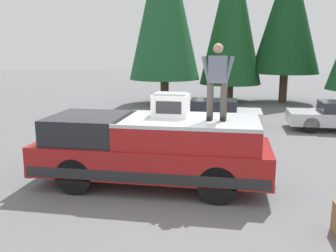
% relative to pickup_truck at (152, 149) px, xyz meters
% --- Properties ---
extents(ground_plane, '(90.00, 90.00, 0.00)m').
position_rel_pickup_truck_xyz_m(ground_plane, '(-0.44, -0.71, -0.87)').
color(ground_plane, slate).
extents(pickup_truck, '(2.01, 5.54, 1.65)m').
position_rel_pickup_truck_xyz_m(pickup_truck, '(0.00, 0.00, 0.00)').
color(pickup_truck, maroon).
rests_on(pickup_truck, ground).
extents(compressor_unit, '(0.65, 0.84, 0.56)m').
position_rel_pickup_truck_xyz_m(compressor_unit, '(0.20, -0.41, 1.05)').
color(compressor_unit, white).
rests_on(compressor_unit, pickup_truck).
extents(person_on_truck_bed, '(0.29, 0.72, 1.69)m').
position_rel_pickup_truck_xyz_m(person_on_truck_bed, '(-0.09, -1.50, 1.68)').
color(person_on_truck_bed, '#423D38').
rests_on(person_on_truck_bed, pickup_truck).
extents(parked_car_white, '(1.64, 4.10, 1.16)m').
position_rel_pickup_truck_xyz_m(parked_car_white, '(6.93, -1.01, -0.29)').
color(parked_car_white, white).
rests_on(parked_car_white, ground).
extents(conifer_left, '(3.99, 3.99, 8.86)m').
position_rel_pickup_truck_xyz_m(conifer_left, '(15.13, -4.88, 4.43)').
color(conifer_left, '#4C3826').
rests_on(conifer_left, ground).
extents(conifer_center_left, '(3.73, 3.73, 9.54)m').
position_rel_pickup_truck_xyz_m(conifer_center_left, '(14.93, -1.65, 4.43)').
color(conifer_center_left, '#4C3826').
rests_on(conifer_center_left, ground).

